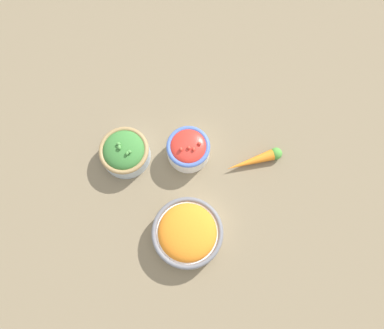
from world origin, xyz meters
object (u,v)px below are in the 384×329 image
Objects in this scene: loose_carrot at (256,160)px; bowl_broccoli at (125,152)px; bowl_cherry_tomatoes at (188,149)px; bowl_carrots at (187,233)px.

bowl_broccoli is at bearing -20.52° from loose_carrot.
bowl_cherry_tomatoes is 0.21m from bowl_carrots.
bowl_broccoli is 0.74× the size of bowl_carrots.
bowl_carrots is (0.15, 0.15, -0.00)m from bowl_cherry_tomatoes.
bowl_cherry_tomatoes is at bearing -135.42° from bowl_carrots.
bowl_broccoli is (0.12, -0.11, -0.00)m from bowl_cherry_tomatoes.
bowl_cherry_tomatoes is 0.16m from bowl_broccoli.
bowl_broccoli reaches higher than loose_carrot.
bowl_broccoli is at bearing -42.41° from bowl_cherry_tomatoes.
loose_carrot is at bearing 127.72° from bowl_cherry_tomatoes.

